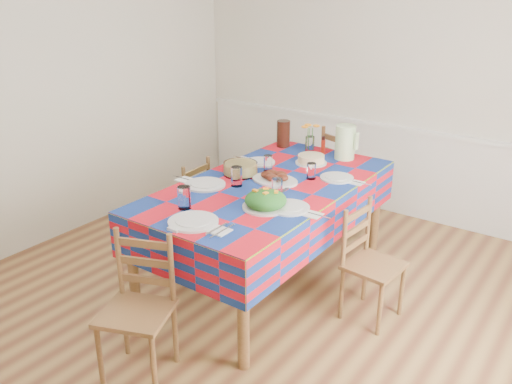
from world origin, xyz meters
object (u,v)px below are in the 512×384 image
Objects in this scene: chair_far at (345,177)px; chair_right at (369,264)px; meat_platter at (275,178)px; chair_left at (187,207)px; green_pitcher at (345,142)px; tea_pitcher at (283,134)px; chair_near at (139,309)px; dining_table at (268,195)px.

chair_far is 1.15× the size of chair_right.
chair_left is at bearing -175.45° from meat_platter.
green_pitcher reaches higher than chair_left.
chair_far is at bearing 47.78° from tea_pitcher.
tea_pitcher is 2.33m from chair_near.
chair_far is at bearing 113.69° from green_pitcher.
green_pitcher is 0.71m from chair_far.
chair_near is at bearing 152.62° from chair_right.
chair_near is 2.70m from chair_far.
tea_pitcher is at bearing -179.75° from green_pitcher.
tea_pitcher reaches higher than meat_platter.
green_pitcher reaches higher than dining_table.
green_pitcher is 0.63m from tea_pitcher.
meat_platter reaches higher than chair_right.
chair_far is (-0.02, 1.28, -0.38)m from meat_platter.
chair_far is 1.61m from chair_right.
dining_table is at bearing 68.05° from chair_near.
chair_left is at bearing 95.50° from chair_right.
green_pitcher reaches higher than chair_near.
chair_near is 1.05× the size of chair_left.
chair_near is 0.93× the size of chair_far.
green_pitcher is at bearing 42.68° from chair_right.
tea_pitcher reaches higher than chair_left.
green_pitcher is at bearing 127.67° from chair_left.
meat_platter is at bearing 90.91° from chair_right.
tea_pitcher is 0.79m from chair_far.
chair_near is 1.60m from chair_left.
dining_table is 2.20× the size of chair_far.
green_pitcher reaches higher than tea_pitcher.
chair_far reaches higher than chair_near.
chair_near is at bearing -90.64° from dining_table.
green_pitcher is at bearing 78.00° from dining_table.
chair_left is at bearing 100.60° from chair_near.
chair_near is (-0.03, -1.42, -0.42)m from meat_platter.
chair_far is (0.42, 0.47, -0.47)m from tea_pitcher.
tea_pitcher is 1.11m from chair_left.
meat_platter reaches higher than dining_table.
green_pitcher is 1.24m from chair_right.
tea_pitcher is at bearing 61.25° from chair_right.
chair_right is at bearing 141.76° from chair_far.
tea_pitcher is at bearing 151.89° from chair_left.
dining_table is at bearing 95.69° from chair_right.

